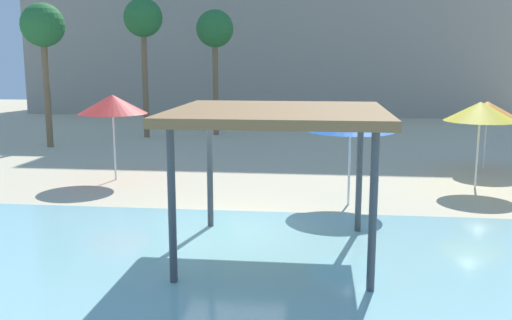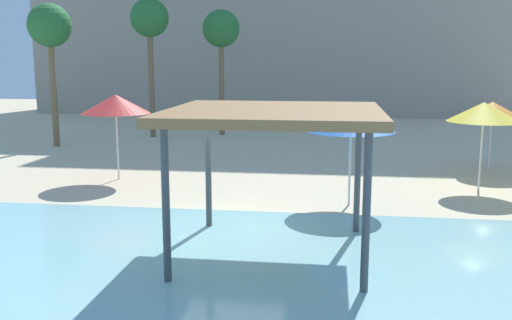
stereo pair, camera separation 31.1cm
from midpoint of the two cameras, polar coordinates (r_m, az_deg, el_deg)
name	(u,v)px [view 2 (the right image)]	position (r m, az deg, el deg)	size (l,w,h in m)	color
ground_plane	(229,229)	(13.38, -2.03, -6.95)	(80.00, 80.00, 0.00)	beige
shade_pavilion	(274,118)	(11.08, 2.67, 4.19)	(4.12, 4.12, 2.97)	#42474C
beach_umbrella_blue_0	(351,120)	(15.33, 10.12, 4.02)	(2.33, 2.33, 2.66)	silver
beach_umbrella_yellow_1	(484,112)	(18.35, 22.35, 4.48)	(2.12, 2.12, 2.66)	silver
beach_umbrella_orange_3	(492,110)	(21.55, 23.03, 4.66)	(2.03, 2.03, 2.46)	silver
beach_umbrella_red_6	(116,104)	(18.97, -13.45, 5.49)	(2.23, 2.23, 2.80)	silver
palm_tree_0	(150,22)	(29.25, -10.33, 13.52)	(1.90, 1.90, 6.88)	brown
palm_tree_1	(221,32)	(29.64, -3.22, 12.74)	(1.90, 1.90, 6.39)	brown
palm_tree_2	(50,29)	(27.13, -19.69, 12.30)	(1.90, 1.90, 6.33)	brown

